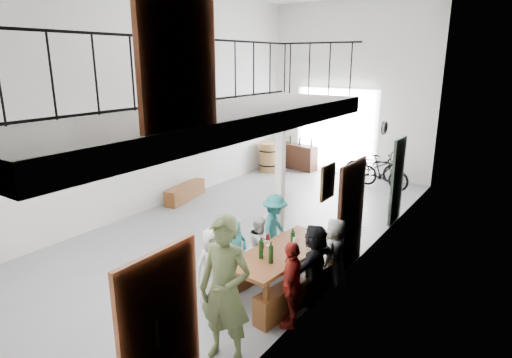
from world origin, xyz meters
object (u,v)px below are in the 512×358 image
Objects in this scene: oak_barrel at (269,157)px; bicycle_near at (374,166)px; serving_counter at (295,156)px; tasting_table at (283,255)px; side_bench at (185,192)px; bench_inner at (251,270)px; host_standing at (225,290)px.

oak_barrel is 3.48m from bicycle_near.
oak_barrel reaches higher than bicycle_near.
serving_counter is at bearing 82.80° from bicycle_near.
bicycle_near is at bearing 103.60° from tasting_table.
tasting_table reaches higher than side_bench.
bench_inner is 0.99× the size of bicycle_near.
bench_inner is 2.14m from host_standing.
tasting_table is 1.31× the size of serving_counter.
bench_inner is at bearing 106.94° from host_standing.
side_bench is (-4.03, 2.63, 0.01)m from bench_inner.
bench_inner is 7.55m from oak_barrel.
oak_barrel is at bearing 97.87° from bicycle_near.
host_standing is 9.21m from bicycle_near.
bench_inner is at bearing -58.24° from serving_counter.
bicycle_near is at bearing 13.16° from oak_barrel.
serving_counter is at bearing 122.99° from tasting_table.
serving_counter is (-3.28, 7.40, 0.22)m from bench_inner.
serving_counter is at bearing 105.58° from host_standing.
bench_inner is 1.84× the size of oak_barrel.
side_bench is 5.91m from bicycle_near.
oak_barrel is at bearing 129.34° from bench_inner.
oak_barrel is at bearing 86.81° from side_bench.
side_bench is 4.83m from serving_counter.
tasting_table is 0.84m from bench_inner.
bench_inner is 8.10m from serving_counter.
host_standing is at bearing -78.50° from tasting_table.
side_bench is at bearing 155.83° from bench_inner.
tasting_table is at bearing -176.87° from bicycle_near.
bicycle_near reaches higher than side_bench.
host_standing reaches higher than tasting_table.
bench_inner is 1.19× the size of side_bench.
side_bench reaches higher than bench_inner.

